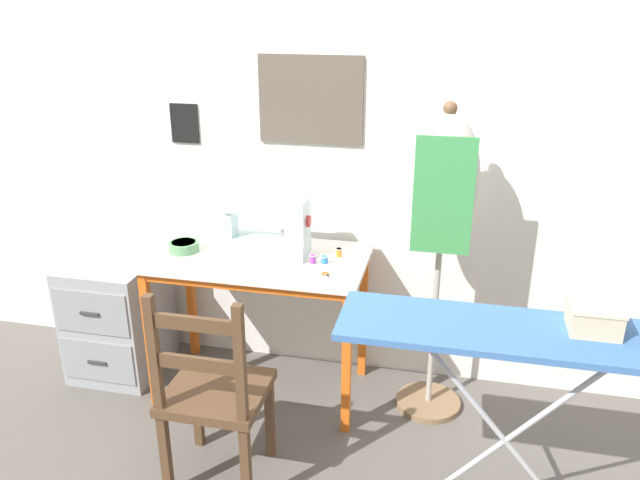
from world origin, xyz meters
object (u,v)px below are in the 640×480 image
Objects in this scene: fabric_bowl at (184,246)px; wooden_chair at (214,394)px; thread_spool_mid_table at (325,260)px; thread_spool_far_edge at (339,253)px; scissors at (328,277)px; filing_cabinet at (118,316)px; storage_box at (594,317)px; ironing_board at (518,343)px; sewing_machine at (272,228)px; dress_form at (443,202)px; thread_spool_near_machine at (313,259)px.

fabric_bowl is 0.16× the size of wooden_chair.
thread_spool_far_edge reaches higher than thread_spool_mid_table.
thread_spool_far_edge is 0.90m from wooden_chair.
thread_spool_mid_table is at bearing 108.59° from scissors.
thread_spool_mid_table is at bearing -1.96° from filing_cabinet.
scissors reaches higher than filing_cabinet.
storage_box is (1.05, -0.64, 0.16)m from thread_spool_mid_table.
filing_cabinet is 2.37m from storage_box.
ironing_board reaches higher than filing_cabinet.
scissors is at bearing -71.41° from thread_spool_mid_table.
thread_spool_mid_table is at bearing 148.42° from storage_box.
sewing_machine is 0.40m from scissors.
fabric_bowl is at bearing -173.00° from thread_spool_far_edge.
dress_form is 0.89m from storage_box.
thread_spool_near_machine is 0.65m from dress_form.
sewing_machine reaches higher than storage_box.
scissors is 3.08× the size of thread_spool_far_edge.
thread_spool_near_machine reaches higher than scissors.
thread_spool_near_machine is at bearing 141.94° from ironing_board.
wooden_chair is at bearing -179.46° from storage_box.
sewing_machine reaches higher than thread_spool_near_machine.
wooden_chair is at bearing -111.97° from thread_spool_near_machine.
thread_spool_far_edge is 0.03× the size of dress_form.
filing_cabinet is at bearing 178.04° from thread_spool_mid_table.
ironing_board is (0.87, -0.68, 0.06)m from thread_spool_near_machine.
scissors is 0.09× the size of dress_form.
sewing_machine is at bearing 152.11° from storage_box.
thread_spool_mid_table is at bearing -118.82° from thread_spool_far_edge.
scissors is 0.71m from wooden_chair.
fabric_bowl is at bearing -177.41° from dress_form.
sewing_machine is at bearing 86.65° from wooden_chair.
storage_box is at bearing -36.39° from thread_spool_far_edge.
storage_box is (1.36, 0.01, 0.51)m from wooden_chair.
thread_spool_far_edge is at bearing 89.70° from scissors.
thread_spool_near_machine is at bearing -164.75° from thread_spool_mid_table.
ironing_board is (1.52, -0.69, 0.06)m from fabric_bowl.
sewing_machine is 1.04m from filing_cabinet.
fabric_bowl is (-0.43, -0.06, -0.11)m from sewing_machine.
dress_form is 9.10× the size of storage_box.
ironing_board is at bearing -68.59° from dress_form.
thread_spool_mid_table is at bearing 139.58° from ironing_board.
storage_box is at bearing -29.77° from thread_spool_near_machine.
thread_spool_far_edge is at bearing 134.25° from ironing_board.
storage_box is at bearing -31.58° from thread_spool_mid_table.
ironing_board is 7.29× the size of storage_box.
thread_spool_mid_table is 0.06× the size of filing_cabinet.
dress_form reaches higher than wooden_chair.
dress_form reaches higher than filing_cabinet.
sewing_machine reaches higher than wooden_chair.
sewing_machine is 10.55× the size of thread_spool_mid_table.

